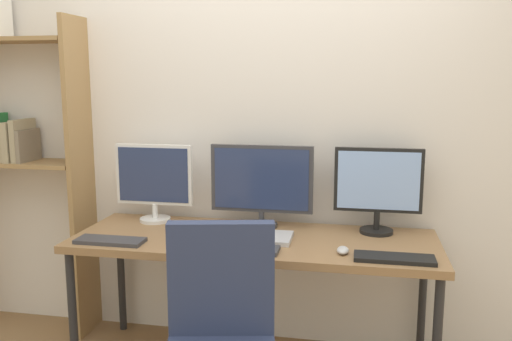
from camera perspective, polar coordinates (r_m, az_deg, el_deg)
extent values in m
cube|color=silver|center=(3.15, 1.29, 4.89)|extent=(4.31, 0.10, 2.60)
cube|color=#936D47|center=(2.85, -0.19, -7.51)|extent=(1.91, 0.68, 0.04)
cylinder|color=#262628|center=(3.04, -18.90, -14.42)|extent=(0.04, 0.04, 0.70)
cylinder|color=#262628|center=(3.51, -14.13, -10.83)|extent=(0.04, 0.04, 0.70)
cylinder|color=#262628|center=(3.23, 17.28, -12.87)|extent=(0.04, 0.04, 0.70)
cube|color=#9E7A4C|center=(3.39, -18.06, -1.02)|extent=(0.03, 0.28, 1.92)
cube|color=#9E7A4C|center=(3.58, -23.75, 0.76)|extent=(0.76, 0.28, 0.02)
cube|color=#9E7A4C|center=(3.55, -24.57, 12.48)|extent=(0.76, 0.28, 0.02)
cube|color=#8C338C|center=(3.64, -25.39, 2.69)|extent=(0.03, 0.22, 0.22)
cube|color=tan|center=(3.61, -24.78, 2.51)|extent=(0.05, 0.22, 0.19)
cube|color=tan|center=(3.57, -24.21, 2.85)|extent=(0.04, 0.22, 0.24)
cube|color=tan|center=(3.55, -23.50, 2.98)|extent=(0.04, 0.22, 0.25)
cube|color=gray|center=(3.53, -23.04, 2.47)|extent=(0.03, 0.22, 0.19)
cube|color=navy|center=(2.27, -3.71, -11.35)|extent=(0.44, 0.16, 0.48)
cylinder|color=silver|center=(3.22, -10.66, -5.13)|extent=(0.18, 0.18, 0.02)
cylinder|color=silver|center=(3.20, -10.69, -4.25)|extent=(0.03, 0.03, 0.08)
cube|color=silver|center=(3.16, -10.78, -0.42)|extent=(0.46, 0.03, 0.35)
cube|color=navy|center=(3.15, -10.89, -0.47)|extent=(0.42, 0.01, 0.32)
cylinder|color=#38383D|center=(3.04, 0.58, -5.81)|extent=(0.18, 0.18, 0.02)
cylinder|color=#38383D|center=(3.03, 0.58, -5.02)|extent=(0.03, 0.03, 0.07)
cube|color=#38383D|center=(2.99, 0.61, -0.88)|extent=(0.58, 0.03, 0.38)
cube|color=navy|center=(2.97, 0.55, -0.94)|extent=(0.53, 0.01, 0.34)
cylinder|color=black|center=(3.00, 12.67, -6.30)|extent=(0.18, 0.18, 0.02)
cylinder|color=black|center=(2.98, 12.71, -5.21)|extent=(0.03, 0.03, 0.10)
cube|color=black|center=(2.94, 12.87, -1.00)|extent=(0.47, 0.03, 0.35)
cube|color=#8CB2F2|center=(2.92, 12.88, -1.06)|extent=(0.43, 0.01, 0.31)
cube|color=#38383D|center=(2.86, -15.24, -7.21)|extent=(0.35, 0.13, 0.02)
cube|color=#38383D|center=(2.63, -1.18, -8.34)|extent=(0.33, 0.13, 0.02)
cube|color=black|center=(2.58, 14.49, -9.01)|extent=(0.37, 0.13, 0.02)
ellipsoid|color=silver|center=(2.63, 9.21, -8.36)|extent=(0.06, 0.10, 0.03)
cube|color=silver|center=(2.81, 0.52, -7.10)|extent=(0.32, 0.22, 0.02)
cylinder|color=white|center=(2.73, -6.17, -6.96)|extent=(0.08, 0.08, 0.09)
torus|color=white|center=(2.72, -5.36, -7.01)|extent=(0.06, 0.01, 0.06)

